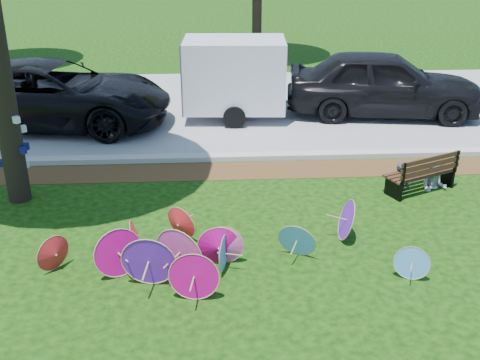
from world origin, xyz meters
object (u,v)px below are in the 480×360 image
object	(u,v)px
cargo_trailer	(235,74)
park_bench	(420,172)
dark_pickup	(384,83)
person_right	(436,164)
parasol_pile	(203,248)
black_van	(54,94)
person_left	(403,164)

from	to	relation	value
cargo_trailer	park_bench	size ratio (longest dim) A/B	1.71
dark_pickup	person_right	world-z (taller)	dark_pickup
parasol_pile	cargo_trailer	xyz separation A→B (m)	(0.88, 7.73, 0.88)
black_van	cargo_trailer	size ratio (longest dim) A/B	2.28
cargo_trailer	dark_pickup	bearing A→B (deg)	4.33
parasol_pile	black_van	world-z (taller)	black_van
dark_pickup	person_right	distance (m)	5.02
park_bench	person_left	distance (m)	0.39
park_bench	person_right	distance (m)	0.38
dark_pickup	cargo_trailer	distance (m)	4.19
dark_pickup	person_right	bearing A→B (deg)	-175.32
black_van	person_left	world-z (taller)	black_van
cargo_trailer	person_left	bearing A→B (deg)	-53.58
person_left	black_van	bearing A→B (deg)	131.64
parasol_pile	dark_pickup	xyz separation A→B (m)	(5.06, 7.81, 0.54)
cargo_trailer	person_left	xyz separation A→B (m)	(3.22, -4.92, -0.67)
dark_pickup	park_bench	bearing A→B (deg)	-179.23
cargo_trailer	park_bench	distance (m)	6.18
person_right	person_left	bearing A→B (deg)	-157.95
black_van	dark_pickup	bearing A→B (deg)	-79.71
person_right	cargo_trailer	bearing A→B (deg)	150.59
parasol_pile	dark_pickup	distance (m)	9.32
black_van	person_right	xyz separation A→B (m)	(8.76, -4.59, -0.30)
black_van	park_bench	bearing A→B (deg)	-111.24
black_van	person_right	size ratio (longest dim) A/B	5.57
person_left	person_right	distance (m)	0.70
parasol_pile	park_bench	bearing A→B (deg)	31.83
parasol_pile	person_left	world-z (taller)	person_left
parasol_pile	person_right	distance (m)	5.57
parasol_pile	black_van	xyz separation A→B (m)	(-3.96, 7.40, 0.49)
person_left	dark_pickup	bearing A→B (deg)	60.47
dark_pickup	park_bench	xyz separation A→B (m)	(-0.61, -5.05, -0.50)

